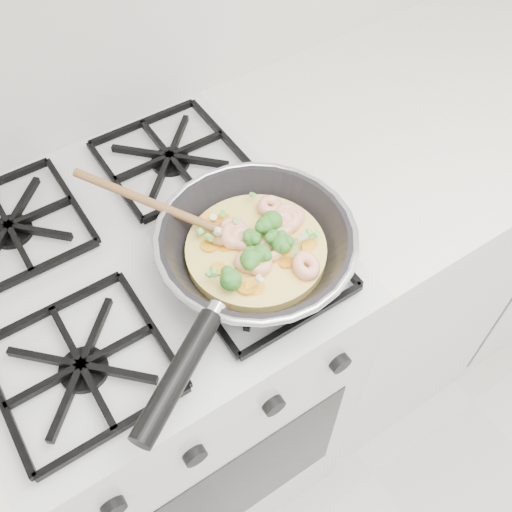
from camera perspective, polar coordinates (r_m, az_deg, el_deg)
stove at (r=1.34m, az=-8.74°, el=-11.15°), size 0.60×0.60×0.92m
counter_right at (r=1.64m, az=16.63°, el=3.10°), size 1.00×0.60×0.90m
skillet at (r=0.88m, az=-0.16°, el=0.87°), size 0.45×0.45×0.09m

